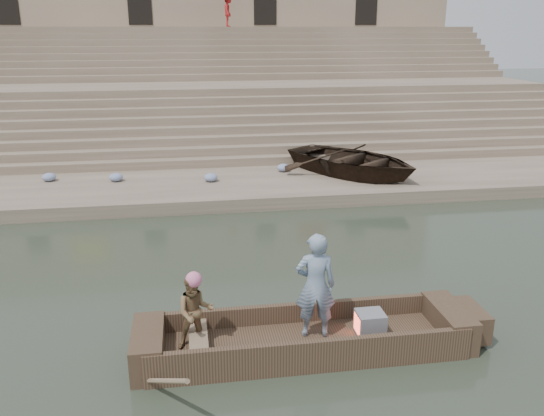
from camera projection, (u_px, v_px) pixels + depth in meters
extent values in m
plane|color=#262F23|center=(186.00, 317.00, 10.45)|extent=(120.00, 120.00, 0.00)
cube|color=gray|center=(183.00, 190.00, 17.91)|extent=(32.00, 4.00, 0.40)
cube|color=gray|center=(181.00, 117.00, 24.58)|extent=(32.00, 3.00, 2.80)
cube|color=gray|center=(180.00, 76.00, 30.79)|extent=(32.00, 3.00, 5.20)
cube|color=gray|center=(183.00, 169.00, 19.97)|extent=(32.00, 0.50, 0.70)
cube|color=gray|center=(182.00, 161.00, 20.40)|extent=(32.00, 0.50, 1.00)
cube|color=gray|center=(182.00, 154.00, 20.82)|extent=(32.00, 0.50, 1.30)
cube|color=gray|center=(182.00, 148.00, 21.24)|extent=(32.00, 0.50, 1.60)
cube|color=gray|center=(182.00, 141.00, 21.67)|extent=(32.00, 0.50, 1.90)
cube|color=gray|center=(182.00, 135.00, 22.09)|extent=(32.00, 0.50, 2.20)
cube|color=gray|center=(181.00, 129.00, 22.51)|extent=(32.00, 0.50, 2.50)
cube|color=gray|center=(181.00, 124.00, 22.94)|extent=(32.00, 0.50, 2.80)
cube|color=gray|center=(181.00, 108.00, 26.18)|extent=(32.00, 0.50, 3.10)
cube|color=gray|center=(181.00, 104.00, 26.60)|extent=(32.00, 0.50, 3.40)
cube|color=gray|center=(181.00, 99.00, 27.03)|extent=(32.00, 0.50, 3.70)
cube|color=gray|center=(180.00, 95.00, 27.45)|extent=(32.00, 0.50, 4.00)
cube|color=gray|center=(180.00, 91.00, 27.87)|extent=(32.00, 0.50, 4.30)
cube|color=gray|center=(180.00, 87.00, 28.30)|extent=(32.00, 0.50, 4.60)
cube|color=gray|center=(180.00, 83.00, 28.72)|extent=(32.00, 0.50, 4.90)
cube|color=gray|center=(180.00, 79.00, 29.14)|extent=(32.00, 0.50, 5.20)
cube|color=tan|center=(177.00, 20.00, 33.62)|extent=(32.00, 5.00, 11.20)
cube|color=black|center=(139.00, 0.00, 30.72)|extent=(1.30, 0.18, 2.60)
cube|color=black|center=(265.00, 1.00, 31.75)|extent=(1.30, 0.18, 2.60)
cube|color=black|center=(366.00, 2.00, 32.63)|extent=(1.30, 0.18, 2.60)
cube|color=brown|center=(304.00, 345.00, 9.33)|extent=(5.00, 1.30, 0.22)
cube|color=brown|center=(313.00, 357.00, 8.69)|extent=(5.20, 0.12, 0.56)
cube|color=brown|center=(297.00, 318.00, 9.86)|extent=(5.20, 0.12, 0.56)
cube|color=brown|center=(148.00, 348.00, 8.89)|extent=(0.50, 1.30, 0.60)
cube|color=brown|center=(449.00, 323.00, 9.65)|extent=(0.50, 1.30, 0.60)
cube|color=brown|center=(470.00, 320.00, 9.70)|extent=(0.35, 0.90, 0.50)
cube|color=#937A5B|center=(198.00, 338.00, 8.98)|extent=(0.30, 1.20, 0.08)
cylinder|color=#937A5B|center=(155.00, 381.00, 8.07)|extent=(1.03, 2.10, 1.36)
sphere|color=pink|center=(194.00, 280.00, 8.72)|extent=(0.26, 0.26, 0.26)
imported|color=navy|center=(315.00, 286.00, 9.15)|extent=(0.72, 0.52, 1.82)
imported|color=#2A8044|center=(195.00, 312.00, 8.90)|extent=(0.65, 0.53, 1.25)
cube|color=slate|center=(370.00, 323.00, 9.40)|extent=(0.46, 0.42, 0.40)
cube|color=#E5593F|center=(358.00, 324.00, 9.37)|extent=(0.04, 0.34, 0.32)
imported|color=#2D2116|center=(353.00, 160.00, 18.81)|extent=(5.61, 5.87, 0.99)
imported|color=maroon|center=(228.00, 11.00, 30.18)|extent=(0.77, 1.15, 1.66)
ellipsoid|color=#3F5999|center=(211.00, 177.00, 18.09)|extent=(0.44, 0.44, 0.26)
ellipsoid|color=#3F5999|center=(283.00, 168.00, 19.35)|extent=(0.44, 0.44, 0.26)
ellipsoid|color=#3F5999|center=(116.00, 177.00, 18.11)|extent=(0.44, 0.44, 0.26)
ellipsoid|color=#3F5999|center=(49.00, 177.00, 18.14)|extent=(0.44, 0.44, 0.26)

